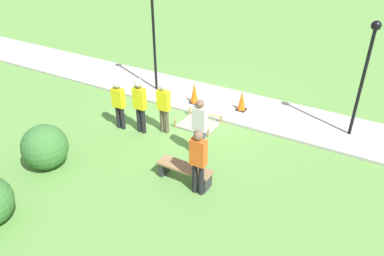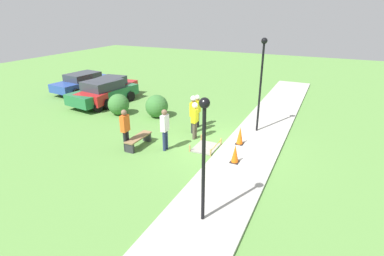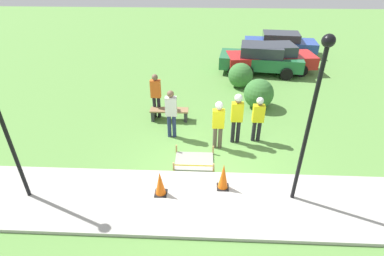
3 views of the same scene
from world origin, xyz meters
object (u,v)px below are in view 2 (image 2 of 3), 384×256
lamppost_far (204,143)px  parked_car_green (103,92)px  traffic_cone_far_patch (240,135)px  parked_car_red (108,90)px  bystander_in_gray_shirt (165,127)px  park_bench (139,140)px  traffic_cone_near_patch (235,154)px  worker_trainee (193,111)px  worker_supervisor (195,117)px  parked_car_blue (83,82)px  worker_assistant (197,108)px  bystander_in_orange_shirt (125,128)px  lamppost_near (262,73)px

lamppost_far → parked_car_green: lamppost_far is taller
traffic_cone_far_patch → parked_car_red: bearing=72.8°
bystander_in_gray_shirt → traffic_cone_far_patch: bearing=-58.0°
traffic_cone_far_patch → park_bench: bearing=116.1°
traffic_cone_near_patch → worker_trainee: (2.28, 2.86, 0.67)m
worker_supervisor → parked_car_blue: bearing=68.5°
worker_assistant → bystander_in_orange_shirt: bystander_in_orange_shirt is taller
lamppost_far → worker_assistant: bearing=25.6°
traffic_cone_near_patch → worker_assistant: (3.03, 2.99, 0.55)m
traffic_cone_near_patch → worker_assistant: bearing=44.6°
park_bench → worker_supervisor: bearing=-45.0°
worker_supervisor → parked_car_green: size_ratio=0.38×
park_bench → parked_car_red: bearing=49.2°
traffic_cone_far_patch → parked_car_blue: bearing=72.2°
traffic_cone_near_patch → parked_car_red: size_ratio=0.15×
park_bench → parked_car_blue: parked_car_blue is taller
traffic_cone_far_patch → bystander_in_orange_shirt: (-2.51, 4.27, 0.56)m
bystander_in_orange_shirt → parked_car_green: bearing=47.8°
bystander_in_gray_shirt → parked_car_red: (4.79, 7.05, -0.26)m
worker_assistant → parked_car_blue: bearing=74.4°
worker_supervisor → bystander_in_gray_shirt: (-1.64, 0.64, -0.00)m
worker_assistant → worker_trainee: 0.77m
worker_assistant → lamppost_far: size_ratio=0.48×
park_bench → lamppost_far: (-3.42, -4.57, 2.16)m
traffic_cone_far_patch → parked_car_green: (2.47, 9.75, 0.28)m
lamppost_near → parked_car_red: lamppost_near is taller
traffic_cone_far_patch → parked_car_red: parked_car_red is taller
park_bench → worker_assistant: 3.61m
worker_assistant → parked_car_green: (1.17, 7.09, -0.23)m
worker_supervisor → bystander_in_gray_shirt: size_ratio=0.96×
worker_assistant → traffic_cone_near_patch: bearing=-135.4°
parked_car_blue → parked_car_green: bearing=-111.6°
park_bench → worker_trainee: 3.04m
park_bench → bystander_in_orange_shirt: bearing=155.7°
traffic_cone_far_patch → parked_car_green: size_ratio=0.18×
traffic_cone_far_patch → worker_trainee: size_ratio=0.44×
park_bench → worker_trainee: worker_trainee is taller
worker_assistant → lamppost_near: lamppost_near is taller
worker_supervisor → lamppost_far: size_ratio=0.49×
traffic_cone_near_patch → parked_car_blue: size_ratio=0.16×
bystander_in_orange_shirt → bystander_in_gray_shirt: (0.77, -1.48, -0.01)m
parked_car_blue → parked_car_red: bearing=-103.9°
lamppost_far → parked_car_red: (8.44, 10.39, -1.69)m
worker_supervisor → worker_trainee: 0.75m
traffic_cone_near_patch → parked_car_blue: parked_car_blue is taller
parked_car_red → bystander_in_orange_shirt: bearing=-141.0°
bystander_in_orange_shirt → lamppost_far: lamppost_far is taller
worker_supervisor → lamppost_near: 3.69m
traffic_cone_near_patch → lamppost_far: bearing=-176.7°
worker_supervisor → lamppost_near: lamppost_near is taller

